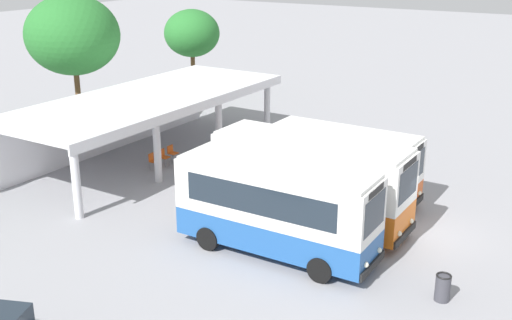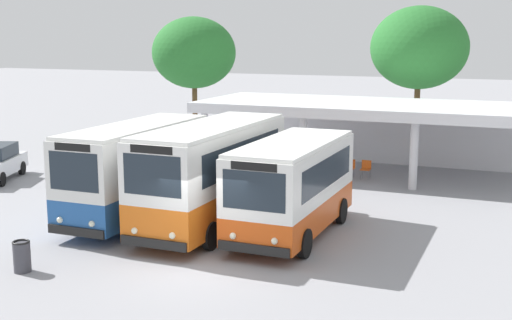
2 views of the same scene
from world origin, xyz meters
The scene contains 11 objects.
ground_plane centered at (0.00, 0.00, 0.00)m, with size 180.00×180.00×0.00m, color #939399.
city_bus_nearest_orange centered at (-4.42, 3.99, 1.89)m, with size 2.38×7.49×3.43m.
city_bus_second_in_row centered at (-1.49, 4.15, 1.96)m, with size 2.47×8.03×3.56m.
city_bus_middle_cream centered at (1.44, 4.13, 1.75)m, with size 2.49×6.69×3.17m.
terminal_canopy centered at (1.51, 15.81, 2.69)m, with size 16.30×6.39×3.40m.
waiting_chair_end_by_column centered at (0.15, 13.76, 0.52)m, with size 0.44×0.44×0.86m.
waiting_chair_second_from_end centered at (0.90, 13.75, 0.52)m, with size 0.44×0.44×0.86m.
waiting_chair_middle_seat centered at (1.64, 13.81, 0.52)m, with size 0.44×0.44×0.86m.
roadside_tree_behind_canopy centered at (2.62, 21.52, 5.87)m, with size 5.32×5.32×8.14m.
roadside_tree_east_of_canopy centered at (14.00, 21.84, 4.70)m, with size 4.01×4.01×6.42m.
litter_bin_apron centered at (-4.41, -2.08, 0.46)m, with size 0.49×0.49×0.90m.
Camera 1 is at (-22.19, -6.27, 10.59)m, focal length 43.88 mm.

